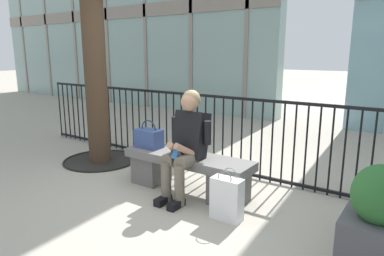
{
  "coord_description": "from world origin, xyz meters",
  "views": [
    {
      "loc": [
        2.25,
        -3.13,
        1.61
      ],
      "look_at": [
        0.0,
        0.1,
        0.75
      ],
      "focal_mm": 32.36,
      "sensor_mm": 36.0,
      "label": 1
    }
  ],
  "objects_px": {
    "handbag_on_bench": "(149,138)",
    "planter": "(377,226)",
    "seated_person_with_phone": "(186,141)",
    "stone_bench": "(187,169)",
    "shopping_bag": "(227,198)"
  },
  "relations": [
    {
      "from": "seated_person_with_phone",
      "to": "planter",
      "type": "height_order",
      "value": "seated_person_with_phone"
    },
    {
      "from": "stone_bench",
      "to": "shopping_bag",
      "type": "distance_m",
      "value": 0.81
    },
    {
      "from": "stone_bench",
      "to": "planter",
      "type": "bearing_deg",
      "value": -13.92
    },
    {
      "from": "handbag_on_bench",
      "to": "planter",
      "type": "bearing_deg",
      "value": -10.72
    },
    {
      "from": "handbag_on_bench",
      "to": "planter",
      "type": "relative_size",
      "value": 0.41
    },
    {
      "from": "stone_bench",
      "to": "seated_person_with_phone",
      "type": "xyz_separation_m",
      "value": [
        0.08,
        -0.13,
        0.38
      ]
    },
    {
      "from": "handbag_on_bench",
      "to": "planter",
      "type": "distance_m",
      "value": 2.68
    },
    {
      "from": "seated_person_with_phone",
      "to": "planter",
      "type": "relative_size",
      "value": 1.43
    },
    {
      "from": "shopping_bag",
      "to": "planter",
      "type": "distance_m",
      "value": 1.33
    },
    {
      "from": "shopping_bag",
      "to": "seated_person_with_phone",
      "type": "bearing_deg",
      "value": 160.99
    },
    {
      "from": "planter",
      "to": "stone_bench",
      "type": "bearing_deg",
      "value": 166.08
    },
    {
      "from": "handbag_on_bench",
      "to": "seated_person_with_phone",
      "type": "bearing_deg",
      "value": -10.17
    },
    {
      "from": "handbag_on_bench",
      "to": "shopping_bag",
      "type": "bearing_deg",
      "value": -14.63
    },
    {
      "from": "seated_person_with_phone",
      "to": "planter",
      "type": "bearing_deg",
      "value": -10.91
    },
    {
      "from": "handbag_on_bench",
      "to": "shopping_bag",
      "type": "xyz_separation_m",
      "value": [
        1.31,
        -0.34,
        -0.35
      ]
    }
  ]
}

